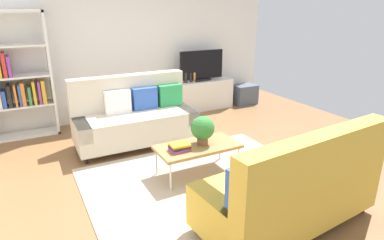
% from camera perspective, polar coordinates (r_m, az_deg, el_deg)
% --- Properties ---
extents(ground_plane, '(7.68, 7.68, 0.00)m').
position_cam_1_polar(ground_plane, '(4.63, -0.43, -8.68)').
color(ground_plane, brown).
extents(wall_far, '(6.40, 0.12, 2.90)m').
position_cam_1_polar(wall_far, '(6.74, -11.72, 12.71)').
color(wall_far, white).
rests_on(wall_far, ground_plane).
extents(area_rug, '(2.90, 2.20, 0.01)m').
position_cam_1_polar(area_rug, '(4.36, 1.64, -10.44)').
color(area_rug, tan).
rests_on(area_rug, ground_plane).
extents(couch_beige, '(1.91, 0.86, 1.10)m').
position_cam_1_polar(couch_beige, '(5.43, -9.85, 0.53)').
color(couch_beige, beige).
rests_on(couch_beige, ground_plane).
extents(couch_green, '(1.96, 1.00, 1.10)m').
position_cam_1_polar(couch_green, '(3.49, 16.88, -11.26)').
color(couch_green, gold).
rests_on(couch_green, ground_plane).
extents(coffee_table, '(1.10, 0.56, 0.42)m').
position_cam_1_polar(coffee_table, '(4.37, 0.98, -4.72)').
color(coffee_table, '#9E7042').
rests_on(coffee_table, ground_plane).
extents(tv_console, '(1.40, 0.44, 0.64)m').
position_cam_1_polar(tv_console, '(7.23, 1.54, 4.40)').
color(tv_console, silver).
rests_on(tv_console, ground_plane).
extents(tv, '(1.00, 0.20, 0.64)m').
position_cam_1_polar(tv, '(7.08, 1.67, 9.31)').
color(tv, black).
rests_on(tv, tv_console).
extents(bookshelf, '(1.10, 0.36, 2.10)m').
position_cam_1_polar(bookshelf, '(6.23, -28.42, 6.06)').
color(bookshelf, white).
rests_on(bookshelf, ground_plane).
extents(storage_trunk, '(0.52, 0.40, 0.44)m').
position_cam_1_polar(storage_trunk, '(7.76, 9.03, 4.42)').
color(storage_trunk, '#4C5666').
rests_on(storage_trunk, ground_plane).
extents(potted_plant, '(0.31, 0.31, 0.38)m').
position_cam_1_polar(potted_plant, '(4.32, 1.85, -1.52)').
color(potted_plant, brown).
rests_on(potted_plant, coffee_table).
extents(table_book_0, '(0.27, 0.22, 0.03)m').
position_cam_1_polar(table_book_0, '(4.20, -2.13, -5.08)').
color(table_book_0, purple).
rests_on(table_book_0, coffee_table).
extents(table_book_1, '(0.25, 0.20, 0.03)m').
position_cam_1_polar(table_book_1, '(4.19, -2.14, -4.66)').
color(table_book_1, '#262626').
rests_on(table_book_1, table_book_0).
extents(table_book_2, '(0.25, 0.19, 0.03)m').
position_cam_1_polar(table_book_2, '(4.18, -2.14, -4.27)').
color(table_book_2, gold).
rests_on(table_book_2, table_book_1).
extents(vase_0, '(0.13, 0.13, 0.18)m').
position_cam_1_polar(vase_0, '(6.92, -2.86, 7.18)').
color(vase_0, '#33B29E').
rests_on(vase_0, tv_console).
extents(bottle_0, '(0.06, 0.06, 0.21)m').
position_cam_1_polar(bottle_0, '(6.92, -1.10, 7.36)').
color(bottle_0, '#262626').
rests_on(bottle_0, tv_console).
extents(bottle_1, '(0.04, 0.04, 0.19)m').
position_cam_1_polar(bottle_1, '(6.97, -0.26, 7.37)').
color(bottle_1, '#262626').
rests_on(bottle_1, tv_console).
extents(bottle_2, '(0.05, 0.05, 0.19)m').
position_cam_1_polar(bottle_2, '(7.02, 0.43, 7.44)').
color(bottle_2, orange).
rests_on(bottle_2, tv_console).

